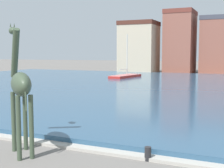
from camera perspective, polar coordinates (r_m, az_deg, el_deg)
harbor_water at (r=33.44m, az=14.66°, el=-0.72°), size 77.71×44.45×0.32m
quay_edge_coping at (r=12.23m, az=-3.36°, el=-12.09°), size 77.71×0.50×0.12m
giraffe_statue at (r=11.93m, az=-16.64°, el=-0.43°), size 2.46×2.17×5.03m
sailboat_red at (r=45.19m, az=2.90°, el=1.35°), size 2.99×7.23×6.56m
mooring_bollard at (r=11.23m, az=6.67°, el=-12.74°), size 0.24×0.24×0.50m
townhouse_corner_house at (r=60.42m, az=5.01°, el=6.81°), size 6.97×6.16×9.93m
townhouse_wide_warehouse at (r=61.15m, az=12.51°, el=7.62°), size 5.32×7.17×11.93m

